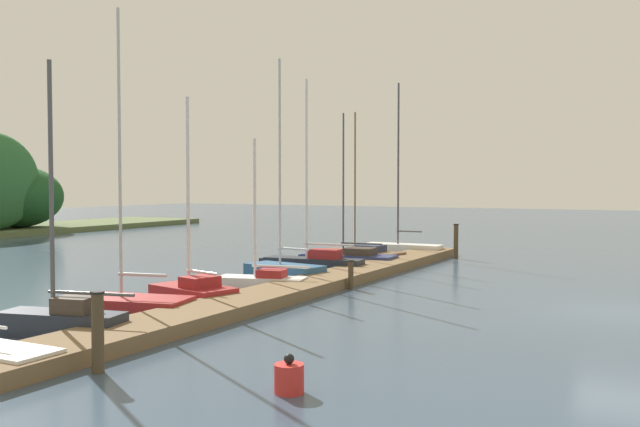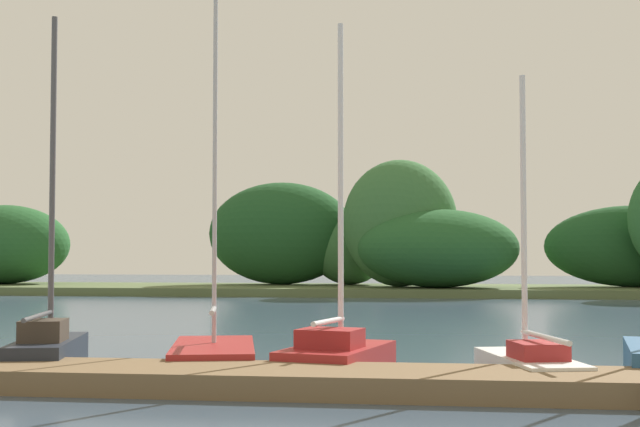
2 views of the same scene
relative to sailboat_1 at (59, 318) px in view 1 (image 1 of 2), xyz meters
name	(u,v)px [view 1 (image 1 of 2)]	position (x,y,z in m)	size (l,w,h in m)	color
ground	(625,313)	(9.15, -11.15, -0.43)	(160.00, 160.00, 0.00)	#384C60
dock_pier	(317,283)	(9.15, -1.76, -0.25)	(25.42, 1.80, 0.35)	brown
sailboat_1	(59,318)	(0.00, 0.00, 0.00)	(1.57, 3.48, 6.25)	#232833
sailboat_2	(124,302)	(2.77, 0.67, -0.11)	(2.08, 3.63, 8.10)	maroon
sailboat_3	(191,290)	(5.04, 0.22, -0.07)	(1.88, 2.97, 6.01)	maroon
sailboat_4	(259,280)	(8.14, -0.12, -0.12)	(1.65, 3.31, 4.96)	white
sailboat_5	(282,269)	(10.41, 0.38, -0.05)	(1.70, 3.22, 7.97)	#285684
sailboat_6	(311,261)	(12.85, 0.51, -0.01)	(1.40, 4.31, 7.59)	#232833
sailboat_7	(347,258)	(15.62, 0.25, -0.11)	(1.66, 4.30, 6.49)	navy
sailboat_8	(358,253)	(17.59, 0.65, -0.12)	(2.06, 4.46, 6.74)	brown
sailboat_9	(400,247)	(20.73, -0.14, -0.04)	(1.15, 4.06, 8.39)	white
mooring_piling_0	(98,332)	(-1.82, -3.10, 0.33)	(0.26, 0.26, 1.50)	#4C3D28
mooring_piling_1	(351,274)	(9.53, -2.82, 0.06)	(0.21, 0.21, 0.97)	#4C3D28
mooring_piling_2	(456,241)	(20.28, -3.10, 0.39)	(0.25, 0.25, 1.63)	#4C3D28
channel_buoy_0	(289,378)	(-1.23, -6.82, -0.17)	(0.50, 0.50, 0.66)	red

